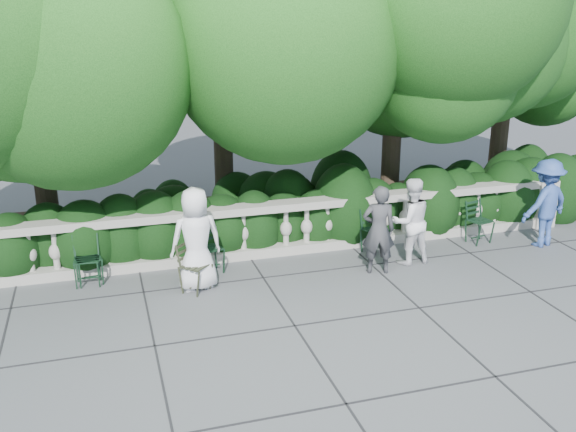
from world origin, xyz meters
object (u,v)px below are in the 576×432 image
object	(u,v)px
chair_b	(92,287)
chair_c	(214,275)
person_woman_grey	(379,230)
chair_weathered	(204,293)
person_casual_man	(410,221)
chair_e	(379,254)
person_businessman	(196,239)
chair_f	(483,245)
chair_a	(89,288)
person_older_blue	(545,203)

from	to	relation	value
chair_b	chair_c	world-z (taller)	same
chair_b	chair_c	size ratio (longest dim) A/B	1.00
chair_c	person_woman_grey	bearing A→B (deg)	-28.36
chair_weathered	person_casual_man	size ratio (longest dim) A/B	0.54
chair_b	chair_e	bearing A→B (deg)	-9.97
chair_e	person_businessman	xyz separation A→B (m)	(-3.48, -0.52, 0.85)
person_woman_grey	chair_f	bearing A→B (deg)	-152.44
chair_c	person_businessman	size ratio (longest dim) A/B	0.49
chair_e	person_businessman	size ratio (longest dim) A/B	0.49
chair_a	person_older_blue	size ratio (longest dim) A/B	0.50
person_businessman	person_older_blue	bearing A→B (deg)	175.34
chair_a	person_older_blue	distance (m)	8.44
chair_b	person_woman_grey	size ratio (longest dim) A/B	0.54
chair_b	chair_weathered	xyz separation A→B (m)	(1.72, -0.78, 0.00)
chair_a	chair_weathered	world-z (taller)	same
person_older_blue	person_casual_man	bearing A→B (deg)	-13.29
chair_f	chair_b	bearing A→B (deg)	165.32
chair_c	chair_e	distance (m)	3.14
chair_c	person_businessman	xyz separation A→B (m)	(-0.34, -0.44, 0.85)
chair_c	chair_b	bearing A→B (deg)	161.96
chair_c	person_woman_grey	world-z (taller)	person_woman_grey
chair_weathered	person_woman_grey	world-z (taller)	person_woman_grey
person_older_blue	chair_f	bearing A→B (deg)	-31.65
chair_e	chair_weathered	xyz separation A→B (m)	(-3.42, -0.74, 0.00)
chair_a	chair_e	bearing A→B (deg)	4.13
chair_weathered	person_casual_man	world-z (taller)	person_casual_man
chair_f	person_older_blue	world-z (taller)	person_older_blue
chair_c	chair_weathered	world-z (taller)	same
chair_e	person_casual_man	world-z (taller)	person_casual_man
chair_a	person_businessman	world-z (taller)	person_businessman
person_woman_grey	chair_e	bearing A→B (deg)	-104.17
chair_e	person_casual_man	bearing A→B (deg)	-77.64
chair_a	person_businessman	size ratio (longest dim) A/B	0.49
chair_weathered	person_woman_grey	distance (m)	3.13
chair_a	chair_f	xyz separation A→B (m)	(7.34, -0.12, 0.00)
chair_a	person_casual_man	xyz separation A→B (m)	(5.53, -0.50, 0.78)
chair_f	person_casual_man	size ratio (longest dim) A/B	0.54
person_businessman	chair_e	bearing A→B (deg)	-176.80
chair_f	person_businessman	world-z (taller)	person_businessman
person_casual_man	chair_f	bearing A→B (deg)	-170.95
person_businessman	person_older_blue	xyz separation A→B (m)	(6.66, 0.07, -0.00)
chair_b	chair_a	bearing A→B (deg)	-151.19
chair_e	person_older_blue	size ratio (longest dim) A/B	0.50
chair_e	chair_f	world-z (taller)	same
chair_b	chair_weathered	bearing A→B (deg)	-33.82
chair_a	person_businessman	xyz separation A→B (m)	(1.73, -0.51, 0.85)
chair_e	chair_weathered	bearing A→B (deg)	171.86
person_businessman	person_casual_man	world-z (taller)	person_businessman
person_businessman	person_casual_man	bearing A→B (deg)	174.91
chair_c	person_woman_grey	xyz separation A→B (m)	(2.74, -0.67, 0.78)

